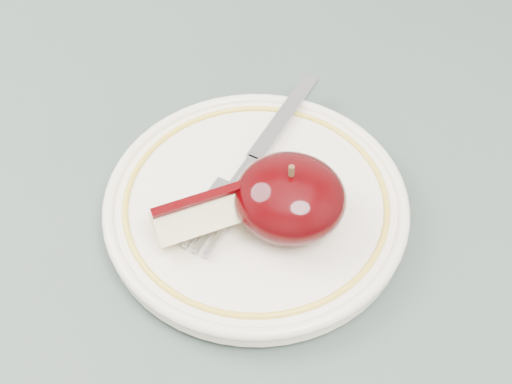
% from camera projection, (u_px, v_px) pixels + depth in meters
% --- Properties ---
extents(table, '(0.90, 0.90, 0.75)m').
position_uv_depth(table, '(192.00, 345.00, 0.54)').
color(table, brown).
rests_on(table, ground).
extents(plate, '(0.21, 0.21, 0.02)m').
position_uv_depth(plate, '(256.00, 205.00, 0.50)').
color(plate, '#F6EBCE').
rests_on(plate, table).
extents(apple_half, '(0.08, 0.07, 0.05)m').
position_uv_depth(apple_half, '(290.00, 198.00, 0.47)').
color(apple_half, black).
rests_on(apple_half, plate).
extents(apple_wedge, '(0.08, 0.07, 0.03)m').
position_uv_depth(apple_wedge, '(206.00, 213.00, 0.47)').
color(apple_wedge, beige).
rests_on(apple_wedge, plate).
extents(fork, '(0.07, 0.19, 0.00)m').
position_uv_depth(fork, '(253.00, 160.00, 0.51)').
color(fork, '#95989D').
rests_on(fork, plate).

